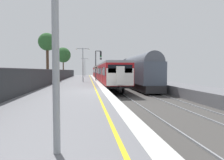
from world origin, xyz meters
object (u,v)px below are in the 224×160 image
platform_lamp_mid (83,62)px  platform_lamp_far (85,66)px  signal_gantry (97,62)px  commuter_train_at_platform (103,72)px  speed_limit_sign (96,71)px  freight_train_adjacent_track (122,71)px  background_tree_left (63,55)px  background_tree_centre (47,43)px

platform_lamp_mid → platform_lamp_far: size_ratio=0.98×
signal_gantry → platform_lamp_mid: signal_gantry is taller
commuter_train_at_platform → speed_limit_sign: 9.48m
speed_limit_sign → platform_lamp_far: 24.41m
signal_gantry → freight_train_adjacent_track: bearing=52.5°
platform_lamp_far → signal_gantry: bearing=-83.8°
background_tree_left → signal_gantry: bearing=-69.5°
commuter_train_at_platform → background_tree_centre: (-9.49, -6.55, 4.76)m
commuter_train_at_platform → speed_limit_sign: (-1.85, -9.29, 0.27)m
freight_train_adjacent_track → signal_gantry: 9.13m
freight_train_adjacent_track → platform_lamp_far: (-7.78, 13.99, 1.43)m
signal_gantry → speed_limit_sign: bearing=-96.8°
background_tree_centre → background_tree_left: bearing=90.2°
commuter_train_at_platform → platform_lamp_mid: size_ratio=8.29×
commuter_train_at_platform → speed_limit_sign: commuter_train_at_platform is taller
freight_train_adjacent_track → background_tree_centre: size_ratio=5.34×
speed_limit_sign → platform_lamp_mid: bearing=-161.5°
freight_train_adjacent_track → commuter_train_at_platform: bearing=-165.9°
platform_lamp_mid → signal_gantry: bearing=58.7°
signal_gantry → platform_lamp_far: platform_lamp_far is taller
freight_train_adjacent_track → signal_gantry: (-5.48, -7.15, 1.52)m
signal_gantry → background_tree_centre: 8.55m
speed_limit_sign → platform_lamp_mid: platform_lamp_mid is taller
commuter_train_at_platform → background_tree_centre: background_tree_centre is taller
platform_lamp_far → background_tree_centre: bearing=-104.8°
platform_lamp_mid → background_tree_left: size_ratio=0.63×
signal_gantry → speed_limit_sign: signal_gantry is taller
commuter_train_at_platform → signal_gantry: bearing=-103.5°
speed_limit_sign → background_tree_left: bearing=107.3°
background_tree_left → background_tree_centre: background_tree_left is taller
signal_gantry → background_tree_left: 23.19m
freight_train_adjacent_track → platform_lamp_far: bearing=119.1°
commuter_train_at_platform → signal_gantry: size_ratio=8.26×
signal_gantry → speed_limit_sign: size_ratio=2.07×
commuter_train_at_platform → background_tree_centre: 12.47m
signal_gantry → platform_lamp_mid: 4.45m
signal_gantry → background_tree_centre: background_tree_centre is taller
freight_train_adjacent_track → platform_lamp_mid: (-7.78, -10.95, 1.38)m
commuter_train_at_platform → freight_train_adjacent_track: 4.14m
freight_train_adjacent_track → platform_lamp_mid: 13.50m
freight_train_adjacent_track → platform_lamp_mid: bearing=-125.4°
signal_gantry → platform_lamp_far: (-2.31, 21.14, -0.09)m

